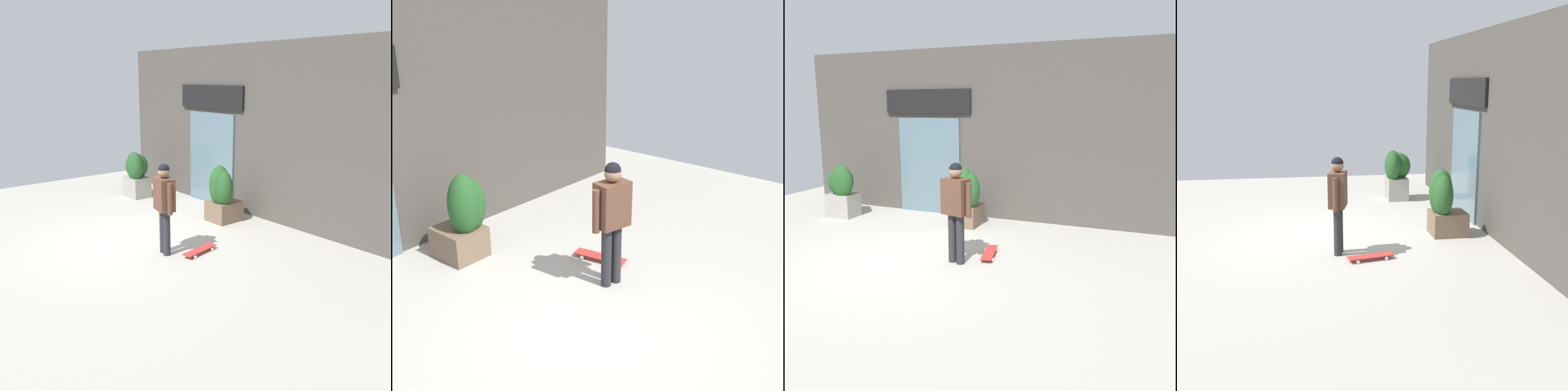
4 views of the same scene
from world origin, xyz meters
TOP-DOWN VIEW (x-y plane):
  - ground_plane at (0.00, 0.00)m, footprint 12.00×12.00m
  - building_facade at (-0.04, 3.08)m, footprint 8.87×0.31m
  - skateboarder at (0.83, 0.11)m, footprint 0.58×0.35m
  - skateboard at (1.21, 0.59)m, footprint 0.33×0.77m
  - planter_box_left at (0.12, 2.12)m, footprint 0.64×0.70m
  - planter_box_right at (-2.85, 1.81)m, footprint 0.73×0.66m

SIDE VIEW (x-z plane):
  - ground_plane at x=0.00m, z-range 0.00..0.00m
  - skateboard at x=1.21m, z-range 0.02..0.10m
  - planter_box_left at x=0.12m, z-range -0.03..1.22m
  - planter_box_right at x=-2.85m, z-range 0.04..1.25m
  - skateboarder at x=0.83m, z-range 0.17..1.80m
  - building_facade at x=-0.04m, z-range -0.01..3.74m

